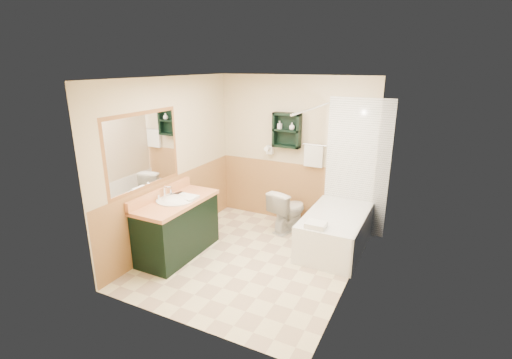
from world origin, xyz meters
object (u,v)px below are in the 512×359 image
object	(u,v)px
wall_shelf	(287,130)
hair_dryer	(270,150)
soap_bottle_a	(280,127)
vanity_book	(174,187)
soap_bottle_b	(292,127)
toilet	(288,210)
vanity	(178,227)
bathtub	(336,230)

from	to	relation	value
wall_shelf	hair_dryer	distance (m)	0.46
wall_shelf	soap_bottle_a	world-z (taller)	wall_shelf
wall_shelf	vanity_book	bearing A→B (deg)	-124.49
wall_shelf	soap_bottle_a	bearing A→B (deg)	-177.61
soap_bottle_b	hair_dryer	bearing A→B (deg)	175.59
toilet	vanity	bearing A→B (deg)	68.12
wall_shelf	vanity	world-z (taller)	wall_shelf
hair_dryer	vanity_book	world-z (taller)	hair_dryer
soap_bottle_a	soap_bottle_b	world-z (taller)	soap_bottle_b
bathtub	toilet	world-z (taller)	toilet
vanity	toilet	size ratio (longest dim) A/B	1.84
wall_shelf	vanity_book	distance (m)	1.98
hair_dryer	bathtub	size ratio (longest dim) A/B	0.16
bathtub	toilet	distance (m)	0.87
vanity	bathtub	world-z (taller)	vanity
toilet	soap_bottle_b	distance (m)	1.31
vanity_book	soap_bottle_b	bearing A→B (deg)	68.07
soap_bottle_a	soap_bottle_b	xyz separation A→B (m)	(0.21, 0.00, 0.02)
toilet	vanity_book	bearing A→B (deg)	60.12
wall_shelf	soap_bottle_a	size ratio (longest dim) A/B	4.38
soap_bottle_b	vanity_book	bearing A→B (deg)	-126.77
wall_shelf	vanity	size ratio (longest dim) A/B	0.44
vanity	soap_bottle_a	distance (m)	2.23
vanity	soap_bottle_a	size ratio (longest dim) A/B	10.03
wall_shelf	soap_bottle_b	world-z (taller)	wall_shelf
toilet	soap_bottle_a	bearing A→B (deg)	-30.30
soap_bottle_a	soap_bottle_b	bearing A→B (deg)	0.00
hair_dryer	soap_bottle_a	distance (m)	0.43
vanity	bathtub	size ratio (longest dim) A/B	0.84
wall_shelf	bathtub	world-z (taller)	wall_shelf
hair_dryer	bathtub	bearing A→B (deg)	-23.22
vanity	bathtub	bearing A→B (deg)	31.64
wall_shelf	toilet	distance (m)	1.27
vanity	soap_bottle_b	xyz separation A→B (m)	(0.98, 1.72, 1.21)
vanity_book	soap_bottle_a	distance (m)	1.93
hair_dryer	soap_bottle_b	xyz separation A→B (m)	(0.39, -0.03, 0.41)
vanity	hair_dryer	bearing A→B (deg)	71.24
toilet	vanity_book	xyz separation A→B (m)	(-1.24, -1.23, 0.57)
wall_shelf	vanity_book	xyz separation A→B (m)	(-1.06, -1.54, -0.64)
hair_dryer	vanity	bearing A→B (deg)	-108.76
toilet	soap_bottle_a	distance (m)	1.33
soap_bottle_a	soap_bottle_b	distance (m)	0.21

